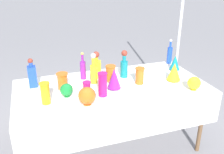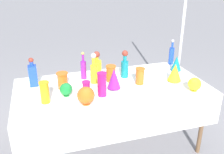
# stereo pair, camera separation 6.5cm
# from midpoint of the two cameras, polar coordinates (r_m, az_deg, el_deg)

# --- Properties ---
(ground_plane) EXTENTS (40.00, 40.00, 0.00)m
(ground_plane) POSITION_cam_midpoint_polar(r_m,az_deg,el_deg) (2.98, 0.64, -15.34)
(ground_plane) COLOR gray
(display_table) EXTENTS (1.96, 0.97, 0.76)m
(display_table) POSITION_cam_midpoint_polar(r_m,az_deg,el_deg) (2.57, 0.97, -3.57)
(display_table) COLOR white
(display_table) RESTS_ON ground
(tall_bottle_0) EXTENTS (0.08, 0.08, 0.31)m
(tall_bottle_0) POSITION_cam_midpoint_polar(r_m,az_deg,el_deg) (2.75, 3.60, 2.61)
(tall_bottle_0) COLOR teal
(tall_bottle_0) RESTS_ON display_table
(tall_bottle_1) EXTENTS (0.07, 0.07, 0.33)m
(tall_bottle_1) POSITION_cam_midpoint_polar(r_m,az_deg,el_deg) (2.60, -3.47, 1.53)
(tall_bottle_1) COLOR yellow
(tall_bottle_1) RESTS_ON display_table
(tall_bottle_2) EXTENTS (0.06, 0.06, 0.30)m
(tall_bottle_2) POSITION_cam_midpoint_polar(r_m,az_deg,el_deg) (2.72, -5.86, 1.93)
(tall_bottle_2) COLOR purple
(tall_bottle_2) RESTS_ON display_table
(tall_bottle_3) EXTENTS (0.06, 0.06, 0.32)m
(tall_bottle_3) POSITION_cam_midpoint_polar(r_m,az_deg,el_deg) (3.24, 14.00, 5.02)
(tall_bottle_3) COLOR blue
(tall_bottle_3) RESTS_ON display_table
(square_decanter_0) EXTENTS (0.08, 0.08, 0.30)m
(square_decanter_0) POSITION_cam_midpoint_polar(r_m,az_deg,el_deg) (2.65, -16.97, 0.63)
(square_decanter_0) COLOR blue
(square_decanter_0) RESTS_ON display_table
(square_decanter_1) EXTENTS (0.12, 0.12, 0.30)m
(square_decanter_1) POSITION_cam_midpoint_polar(r_m,az_deg,el_deg) (2.73, -2.77, 2.38)
(square_decanter_1) COLOR yellow
(square_decanter_1) RESTS_ON display_table
(slender_vase_0) EXTENTS (0.10, 0.10, 0.18)m
(slender_vase_0) POSITION_cam_midpoint_polar(r_m,az_deg,el_deg) (2.61, 7.10, 0.35)
(slender_vase_0) COLOR orange
(slender_vase_0) RESTS_ON display_table
(slender_vase_1) EXTENTS (0.09, 0.09, 0.23)m
(slender_vase_1) POSITION_cam_midpoint_polar(r_m,az_deg,el_deg) (2.33, -1.51, -1.55)
(slender_vase_1) COLOR #C61972
(slender_vase_1) RESTS_ON display_table
(slender_vase_2) EXTENTS (0.12, 0.12, 0.17)m
(slender_vase_2) POSITION_cam_midpoint_polar(r_m,az_deg,el_deg) (2.53, -10.53, -0.66)
(slender_vase_2) COLOR orange
(slender_vase_2) RESTS_ON display_table
(slender_vase_3) EXTENTS (0.11, 0.11, 0.18)m
(slender_vase_3) POSITION_cam_midpoint_polar(r_m,az_deg,el_deg) (2.65, 0.45, 0.95)
(slender_vase_3) COLOR orange
(slender_vase_3) RESTS_ON display_table
(slender_vase_4) EXTENTS (0.08, 0.08, 0.14)m
(slender_vase_4) POSITION_cam_midpoint_polar(r_m,az_deg,el_deg) (2.36, -5.10, -2.51)
(slender_vase_4) COLOR #C61972
(slender_vase_4) RESTS_ON display_table
(slender_vase_5) EXTENTS (0.09, 0.09, 0.20)m
(slender_vase_5) POSITION_cam_midpoint_polar(r_m,az_deg,el_deg) (2.29, -14.37, -3.29)
(slender_vase_5) COLOR orange
(slender_vase_5) RESTS_ON display_table
(fluted_vase_0) EXTENTS (0.12, 0.12, 0.18)m
(fluted_vase_0) POSITION_cam_midpoint_polar(r_m,az_deg,el_deg) (3.04, 15.10, 3.06)
(fluted_vase_0) COLOR teal
(fluted_vase_0) RESTS_ON display_table
(fluted_vase_1) EXTENTS (0.15, 0.15, 0.20)m
(fluted_vase_1) POSITION_cam_midpoint_polar(r_m,az_deg,el_deg) (2.74, 14.83, 1.03)
(fluted_vase_1) COLOR yellow
(fluted_vase_1) RESTS_ON display_table
(fluted_vase_2) EXTENTS (0.14, 0.14, 0.21)m
(fluted_vase_2) POSITION_cam_midpoint_polar(r_m,az_deg,el_deg) (2.47, 1.28, -0.34)
(fluted_vase_2) COLOR purple
(fluted_vase_2) RESTS_ON display_table
(round_bowl_0) EXTENTS (0.12, 0.12, 0.13)m
(round_bowl_0) POSITION_cam_midpoint_polar(r_m,az_deg,el_deg) (2.39, -9.70, -2.79)
(round_bowl_0) COLOR #198C38
(round_bowl_0) RESTS_ON display_table
(round_bowl_1) EXTENTS (0.16, 0.16, 0.16)m
(round_bowl_1) POSITION_cam_midpoint_polar(r_m,az_deg,el_deg) (2.21, -5.15, -4.23)
(round_bowl_1) COLOR orange
(round_bowl_1) RESTS_ON display_table
(round_bowl_2) EXTENTS (0.13, 0.13, 0.14)m
(round_bowl_2) POSITION_cam_midpoint_polar(r_m,az_deg,el_deg) (2.59, 19.02, -1.55)
(round_bowl_2) COLOR yellow
(round_bowl_2) RESTS_ON display_table
(price_tag_left) EXTENTS (0.05, 0.02, 0.04)m
(price_tag_left) POSITION_cam_midpoint_polar(r_m,az_deg,el_deg) (2.14, -4.97, -7.26)
(price_tag_left) COLOR white
(price_tag_left) RESTS_ON display_table
(cardboard_box_behind_left) EXTENTS (0.53, 0.36, 0.37)m
(cardboard_box_behind_left) POSITION_cam_midpoint_polar(r_m,az_deg,el_deg) (3.57, -12.91, -6.09)
(cardboard_box_behind_left) COLOR tan
(cardboard_box_behind_left) RESTS_ON ground
(canopy_pole) EXTENTS (0.18, 0.18, 2.50)m
(canopy_pole) POSITION_cam_midpoint_polar(r_m,az_deg,el_deg) (3.61, 16.06, 8.45)
(canopy_pole) COLOR silver
(canopy_pole) RESTS_ON ground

